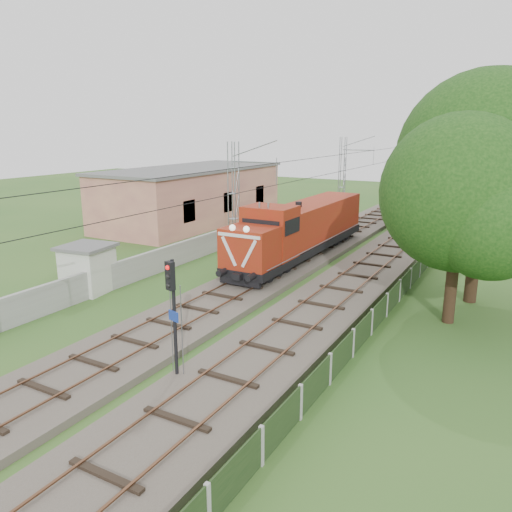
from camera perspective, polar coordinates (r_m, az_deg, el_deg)
The scene contains 14 objects.
ground at distance 21.78m, azimuth -12.50°, elevation -9.73°, with size 140.00×140.00×0.00m, color #2F5A22.
track_main at distance 26.93m, azimuth -2.62°, elevation -4.23°, with size 4.20×70.00×0.45m.
track_side at distance 36.70m, azimuth 14.97°, elevation 0.35°, with size 4.20×80.00×0.45m.
catenary at distance 31.68m, azimuth -2.48°, elevation 5.79°, with size 3.31×70.00×8.00m.
boundary_wall at distance 34.28m, azimuth -7.48°, elevation 0.72°, with size 0.25×40.00×1.50m, color #9E9E99.
station_building at distance 48.42m, azimuth -7.20°, elevation 6.97°, with size 8.40×20.40×5.22m.
fence at distance 20.22m, azimuth 11.00°, elevation -9.74°, with size 0.12×32.00×1.20m.
locomotive at distance 33.92m, azimuth 5.16°, elevation 3.12°, with size 2.91×16.59×4.21m.
coach_rake at distance 78.37m, azimuth 23.16°, elevation 8.73°, with size 3.18×70.99×3.68m.
signal_post at distance 17.30m, azimuth -9.54°, elevation -4.97°, with size 0.49×0.39×4.51m.
relay_hut at distance 28.88m, azimuth -18.66°, elevation -1.33°, with size 2.86×2.86×2.63m.
tree_a at distance 23.71m, azimuth 22.54°, elevation 6.43°, with size 7.34×6.99×9.52m.
tree_b at distance 27.09m, azimuth 24.94°, elevation 9.85°, with size 8.96×8.54×11.62m.
tree_c at distance 44.32m, azimuth 25.32°, elevation 7.56°, with size 5.65×5.38×7.32m.
Camera 1 is at (13.52, -14.65, 8.76)m, focal length 35.00 mm.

